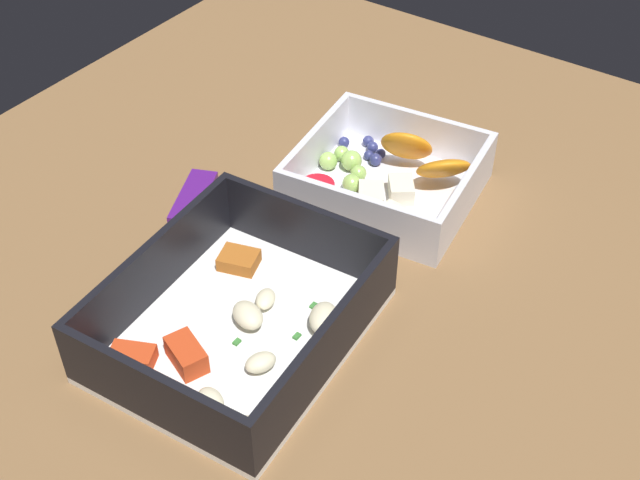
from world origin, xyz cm
name	(u,v)px	position (x,y,z in cm)	size (l,w,h in cm)	color
table_surface	(346,266)	(0.00, 0.00, 1.00)	(80.00, 80.00, 2.00)	brown
pasta_container	(238,321)	(-11.83, 1.67, 3.79)	(20.57, 17.11, 5.79)	white
fruit_bowl	(387,178)	(8.89, 1.68, 3.73)	(15.71, 16.56, 5.41)	white
candy_bar	(194,199)	(-2.01, 14.62, 2.60)	(7.00, 2.40, 1.20)	#51197A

